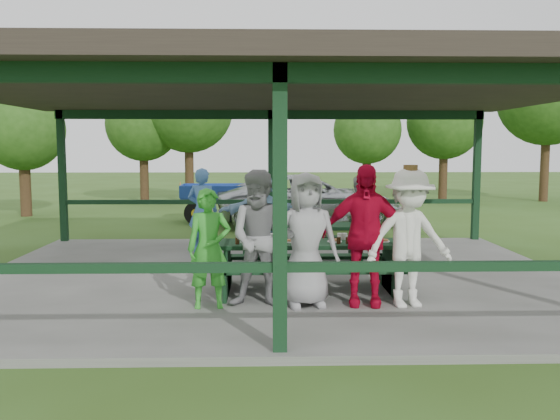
{
  "coord_description": "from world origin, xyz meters",
  "views": [
    {
      "loc": [
        -0.16,
        -9.91,
        2.25
      ],
      "look_at": [
        0.09,
        -0.3,
        1.24
      ],
      "focal_mm": 38.0,
      "sensor_mm": 36.0,
      "label": 1
    }
  ],
  "objects_px": {
    "picnic_table_far": "(301,240)",
    "contestant_white_fedora": "(409,238)",
    "spectator_grey": "(358,216)",
    "picnic_table_near": "(308,260)",
    "pickup_truck": "(309,200)",
    "contestant_grey_mid": "(306,240)",
    "farm_trailer": "(225,202)",
    "contestant_grey_left": "(262,239)",
    "contestant_green": "(209,248)",
    "spectator_blue": "(202,210)",
    "contestant_red": "(364,235)",
    "spectator_lblue": "(260,213)"
  },
  "relations": [
    {
      "from": "contestant_grey_mid",
      "to": "picnic_table_near",
      "type": "bearing_deg",
      "value": 72.62
    },
    {
      "from": "contestant_grey_left",
      "to": "contestant_red",
      "type": "height_order",
      "value": "contestant_red"
    },
    {
      "from": "picnic_table_near",
      "to": "contestant_red",
      "type": "relative_size",
      "value": 1.44
    },
    {
      "from": "spectator_blue",
      "to": "contestant_red",
      "type": "bearing_deg",
      "value": 136.8
    },
    {
      "from": "contestant_grey_mid",
      "to": "contestant_white_fedora",
      "type": "relative_size",
      "value": 0.95
    },
    {
      "from": "picnic_table_near",
      "to": "contestant_green",
      "type": "relative_size",
      "value": 1.73
    },
    {
      "from": "contestant_red",
      "to": "contestant_green",
      "type": "bearing_deg",
      "value": -170.84
    },
    {
      "from": "contestant_grey_left",
      "to": "farm_trailer",
      "type": "bearing_deg",
      "value": 103.39
    },
    {
      "from": "picnic_table_near",
      "to": "contestant_grey_mid",
      "type": "height_order",
      "value": "contestant_grey_mid"
    },
    {
      "from": "spectator_lblue",
      "to": "spectator_blue",
      "type": "distance_m",
      "value": 1.3
    },
    {
      "from": "spectator_blue",
      "to": "pickup_truck",
      "type": "xyz_separation_m",
      "value": [
        2.56,
        4.99,
        -0.23
      ]
    },
    {
      "from": "picnic_table_near",
      "to": "farm_trailer",
      "type": "bearing_deg",
      "value": 101.4
    },
    {
      "from": "picnic_table_far",
      "to": "contestant_red",
      "type": "distance_m",
      "value": 2.91
    },
    {
      "from": "picnic_table_near",
      "to": "pickup_truck",
      "type": "xyz_separation_m",
      "value": [
        0.64,
        8.36,
        0.16
      ]
    },
    {
      "from": "picnic_table_near",
      "to": "pickup_truck",
      "type": "height_order",
      "value": "pickup_truck"
    },
    {
      "from": "contestant_red",
      "to": "farm_trailer",
      "type": "relative_size",
      "value": 0.55
    },
    {
      "from": "pickup_truck",
      "to": "picnic_table_far",
      "type": "bearing_deg",
      "value": 170.71
    },
    {
      "from": "contestant_white_fedora",
      "to": "spectator_blue",
      "type": "distance_m",
      "value": 5.34
    },
    {
      "from": "contestant_grey_mid",
      "to": "spectator_lblue",
      "type": "height_order",
      "value": "contestant_grey_mid"
    },
    {
      "from": "contestant_green",
      "to": "spectator_blue",
      "type": "xyz_separation_m",
      "value": [
        -0.53,
        4.24,
        0.07
      ]
    },
    {
      "from": "picnic_table_near",
      "to": "contestant_green",
      "type": "height_order",
      "value": "contestant_green"
    },
    {
      "from": "picnic_table_near",
      "to": "contestant_grey_mid",
      "type": "bearing_deg",
      "value": -96.59
    },
    {
      "from": "picnic_table_far",
      "to": "spectator_lblue",
      "type": "relative_size",
      "value": 1.37
    },
    {
      "from": "contestant_grey_mid",
      "to": "spectator_blue",
      "type": "height_order",
      "value": "contestant_grey_mid"
    },
    {
      "from": "spectator_lblue",
      "to": "farm_trailer",
      "type": "bearing_deg",
      "value": -96.51
    },
    {
      "from": "contestant_red",
      "to": "spectator_blue",
      "type": "relative_size",
      "value": 1.11
    },
    {
      "from": "contestant_white_fedora",
      "to": "farm_trailer",
      "type": "relative_size",
      "value": 0.55
    },
    {
      "from": "contestant_red",
      "to": "picnic_table_near",
      "type": "bearing_deg",
      "value": 138.85
    },
    {
      "from": "spectator_grey",
      "to": "picnic_table_near",
      "type": "bearing_deg",
      "value": 65.52
    },
    {
      "from": "contestant_grey_mid",
      "to": "spectator_grey",
      "type": "xyz_separation_m",
      "value": [
        1.29,
        3.7,
        -0.11
      ]
    },
    {
      "from": "contestant_grey_left",
      "to": "contestant_white_fedora",
      "type": "height_order",
      "value": "contestant_white_fedora"
    },
    {
      "from": "spectator_blue",
      "to": "contestant_white_fedora",
      "type": "bearing_deg",
      "value": 141.58
    },
    {
      "from": "contestant_white_fedora",
      "to": "spectator_grey",
      "type": "relative_size",
      "value": 1.2
    },
    {
      "from": "contestant_green",
      "to": "contestant_red",
      "type": "relative_size",
      "value": 0.83
    },
    {
      "from": "picnic_table_near",
      "to": "spectator_lblue",
      "type": "distance_m",
      "value": 2.98
    },
    {
      "from": "contestant_grey_left",
      "to": "contestant_grey_mid",
      "type": "bearing_deg",
      "value": 8.96
    },
    {
      "from": "picnic_table_near",
      "to": "picnic_table_far",
      "type": "distance_m",
      "value": 2.0
    },
    {
      "from": "pickup_truck",
      "to": "farm_trailer",
      "type": "distance_m",
      "value": 2.69
    },
    {
      "from": "contestant_green",
      "to": "contestant_grey_mid",
      "type": "relative_size",
      "value": 0.88
    },
    {
      "from": "spectator_grey",
      "to": "farm_trailer",
      "type": "distance_m",
      "value": 7.14
    },
    {
      "from": "picnic_table_far",
      "to": "spectator_grey",
      "type": "bearing_deg",
      "value": 36.37
    },
    {
      "from": "picnic_table_near",
      "to": "contestant_green",
      "type": "xyz_separation_m",
      "value": [
        -1.4,
        -0.86,
        0.32
      ]
    },
    {
      "from": "contestant_grey_mid",
      "to": "contestant_red",
      "type": "bearing_deg",
      "value": -7.75
    },
    {
      "from": "picnic_table_near",
      "to": "spectator_grey",
      "type": "bearing_deg",
      "value": 67.4
    },
    {
      "from": "contestant_green",
      "to": "spectator_grey",
      "type": "distance_m",
      "value": 4.55
    },
    {
      "from": "picnic_table_far",
      "to": "contestant_white_fedora",
      "type": "xyz_separation_m",
      "value": [
        1.28,
        -2.88,
        0.47
      ]
    },
    {
      "from": "farm_trailer",
      "to": "contestant_grey_left",
      "type": "bearing_deg",
      "value": -85.62
    },
    {
      "from": "picnic_table_far",
      "to": "contestant_white_fedora",
      "type": "height_order",
      "value": "contestant_white_fedora"
    },
    {
      "from": "picnic_table_far",
      "to": "contestant_white_fedora",
      "type": "distance_m",
      "value": 3.19
    },
    {
      "from": "picnic_table_far",
      "to": "spectator_grey",
      "type": "xyz_separation_m",
      "value": [
        1.19,
        0.88,
        0.33
      ]
    }
  ]
}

